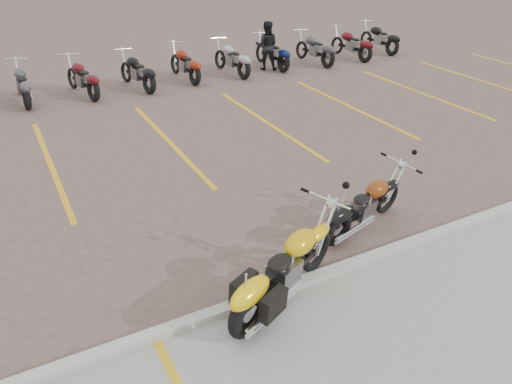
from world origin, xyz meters
TOP-DOWN VIEW (x-y plane):
  - ground at (0.00, 0.00)m, footprint 100.00×100.00m
  - curb at (0.00, -2.00)m, footprint 60.00×0.18m
  - parking_stripes at (0.00, 4.00)m, footprint 38.00×5.50m
  - yellow_cruiser at (-0.53, -2.14)m, footprint 2.21×1.14m
  - flame_cruiser at (1.60, -1.18)m, footprint 1.99×0.68m
  - person_b at (5.25, 8.61)m, footprint 1.01×0.96m
  - bg_bike_row at (0.58, 8.72)m, footprint 20.67×2.06m

SIDE VIEW (x-z plane):
  - ground at x=0.00m, z-range 0.00..0.00m
  - parking_stripes at x=0.00m, z-range 0.00..0.01m
  - curb at x=0.00m, z-range 0.00..0.12m
  - flame_cruiser at x=1.60m, z-range 0.00..0.84m
  - yellow_cruiser at x=-0.53m, z-range 0.00..0.97m
  - bg_bike_row at x=0.58m, z-range 0.00..1.10m
  - person_b at x=5.25m, z-range 0.00..1.65m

